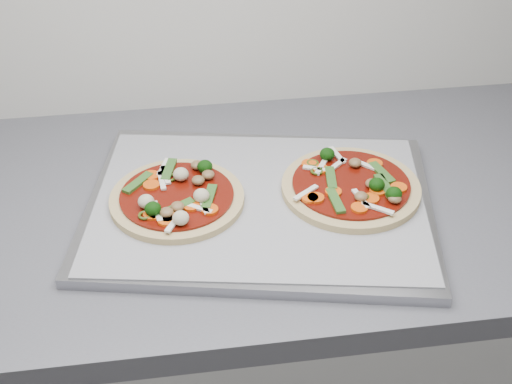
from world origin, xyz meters
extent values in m
cube|color=#95959A|center=(-0.67, 1.26, 0.91)|extent=(0.58, 0.48, 0.02)
cube|color=#96969B|center=(-0.67, 1.26, 0.92)|extent=(0.55, 0.44, 0.00)
cylinder|color=tan|center=(-0.80, 1.28, 0.92)|extent=(0.24, 0.24, 0.01)
cylinder|color=#611A09|center=(-0.80, 1.28, 0.93)|extent=(0.20, 0.20, 0.00)
ellipsoid|color=olive|center=(-0.75, 1.31, 0.94)|extent=(0.03, 0.03, 0.01)
cylinder|color=#FA4E15|center=(-0.78, 1.24, 0.94)|extent=(0.03, 0.03, 0.00)
ellipsoid|color=beige|center=(-0.79, 1.31, 0.94)|extent=(0.03, 0.03, 0.02)
cylinder|color=#FA4E15|center=(-0.83, 1.33, 0.94)|extent=(0.04, 0.04, 0.00)
cube|color=white|center=(-0.82, 1.31, 0.94)|extent=(0.01, 0.05, 0.00)
cylinder|color=#FA4E15|center=(-0.84, 1.23, 0.94)|extent=(0.03, 0.03, 0.00)
cube|color=white|center=(-0.81, 1.35, 0.94)|extent=(0.02, 0.05, 0.00)
cylinder|color=#FA4E15|center=(-0.82, 1.21, 0.94)|extent=(0.03, 0.03, 0.00)
ellipsoid|color=#0C3E08|center=(-0.83, 1.23, 0.94)|extent=(0.03, 0.03, 0.02)
ellipsoid|color=beige|center=(-0.76, 1.26, 0.94)|extent=(0.03, 0.03, 0.02)
ellipsoid|color=olive|center=(-0.76, 1.34, 0.94)|extent=(0.03, 0.03, 0.01)
ellipsoid|color=beige|center=(-0.84, 1.25, 0.94)|extent=(0.03, 0.03, 0.02)
cube|color=white|center=(-0.76, 1.24, 0.94)|extent=(0.02, 0.05, 0.00)
cube|color=#3A6E28|center=(-0.80, 1.24, 0.94)|extent=(0.06, 0.04, 0.00)
ellipsoid|color=olive|center=(-0.76, 1.30, 0.94)|extent=(0.03, 0.03, 0.01)
ellipsoid|color=beige|center=(-0.79, 1.21, 0.94)|extent=(0.03, 0.03, 0.02)
cylinder|color=#FA4E15|center=(-0.83, 1.23, 0.94)|extent=(0.03, 0.03, 0.00)
cube|color=#3A6E28|center=(-0.81, 1.34, 0.94)|extent=(0.03, 0.06, 0.00)
cube|color=#3A6E28|center=(-0.85, 1.31, 0.94)|extent=(0.05, 0.05, 0.00)
ellipsoid|color=#0C3E08|center=(-0.75, 1.33, 0.94)|extent=(0.03, 0.03, 0.02)
cylinder|color=#FA4E15|center=(-0.81, 1.22, 0.94)|extent=(0.03, 0.03, 0.00)
cube|color=#3A6E28|center=(-0.75, 1.26, 0.94)|extent=(0.03, 0.06, 0.00)
cube|color=white|center=(-0.80, 1.21, 0.94)|extent=(0.03, 0.05, 0.00)
ellipsoid|color=olive|center=(-0.81, 1.23, 0.94)|extent=(0.03, 0.03, 0.01)
cube|color=white|center=(-0.81, 1.33, 0.94)|extent=(0.02, 0.05, 0.00)
cylinder|color=#FA4E15|center=(-0.75, 1.23, 0.94)|extent=(0.03, 0.03, 0.00)
cylinder|color=#FA4E15|center=(-0.83, 1.30, 0.94)|extent=(0.03, 0.03, 0.00)
torus|color=#364911|center=(-0.84, 1.23, 0.94)|extent=(0.02, 0.02, 0.00)
cube|color=white|center=(-0.83, 1.24, 0.94)|extent=(0.01, 0.05, 0.00)
torus|color=#364911|center=(-0.80, 1.32, 0.94)|extent=(0.02, 0.02, 0.00)
cube|color=white|center=(-0.77, 1.24, 0.94)|extent=(0.04, 0.03, 0.00)
ellipsoid|color=olive|center=(-0.80, 1.24, 0.94)|extent=(0.02, 0.02, 0.01)
cylinder|color=tan|center=(-0.53, 1.27, 0.92)|extent=(0.25, 0.25, 0.01)
cylinder|color=#611A09|center=(-0.53, 1.27, 0.93)|extent=(0.21, 0.21, 0.00)
cube|color=white|center=(-0.53, 1.22, 0.94)|extent=(0.02, 0.05, 0.00)
cube|color=#3A6E28|center=(-0.57, 1.22, 0.94)|extent=(0.02, 0.06, 0.00)
cylinder|color=#FA4E15|center=(-0.54, 1.20, 0.94)|extent=(0.03, 0.03, 0.00)
cylinder|color=#FA4E15|center=(-0.59, 1.32, 0.94)|extent=(0.03, 0.03, 0.00)
cube|color=white|center=(-0.58, 1.31, 0.94)|extent=(0.05, 0.03, 0.00)
torus|color=#364911|center=(-0.58, 1.30, 0.94)|extent=(0.03, 0.03, 0.00)
cube|color=#3A6E28|center=(-0.49, 1.25, 0.94)|extent=(0.02, 0.06, 0.00)
cylinder|color=#FA4E15|center=(-0.52, 1.22, 0.94)|extent=(0.03, 0.03, 0.00)
ellipsoid|color=olive|center=(-0.51, 1.25, 0.94)|extent=(0.03, 0.03, 0.01)
torus|color=#364911|center=(-0.58, 1.32, 0.94)|extent=(0.03, 0.03, 0.00)
ellipsoid|color=#0C3E08|center=(-0.56, 1.34, 0.94)|extent=(0.03, 0.03, 0.02)
cylinder|color=#FA4E15|center=(-0.50, 1.24, 0.94)|extent=(0.03, 0.03, 0.00)
ellipsoid|color=olive|center=(-0.53, 1.22, 0.94)|extent=(0.02, 0.02, 0.01)
torus|color=#364911|center=(-0.53, 1.23, 0.94)|extent=(0.03, 0.03, 0.00)
cylinder|color=#FA4E15|center=(-0.47, 1.24, 0.94)|extent=(0.03, 0.03, 0.00)
cube|color=white|center=(-0.57, 1.31, 0.94)|extent=(0.03, 0.05, 0.00)
cube|color=white|center=(-0.55, 1.31, 0.94)|extent=(0.04, 0.04, 0.00)
cylinder|color=#FA4E15|center=(-0.57, 1.31, 0.94)|extent=(0.04, 0.04, 0.00)
cube|color=#3A6E28|center=(-0.48, 1.28, 0.94)|extent=(0.03, 0.06, 0.00)
ellipsoid|color=olive|center=(-0.48, 1.21, 0.94)|extent=(0.02, 0.02, 0.01)
cylinder|color=#FA4E15|center=(-0.60, 1.24, 0.94)|extent=(0.03, 0.03, 0.00)
ellipsoid|color=olive|center=(-0.52, 1.31, 0.94)|extent=(0.02, 0.02, 0.01)
cube|color=white|center=(-0.51, 1.20, 0.94)|extent=(0.04, 0.04, 0.00)
cylinder|color=#FA4E15|center=(-0.60, 1.24, 0.94)|extent=(0.03, 0.03, 0.00)
cylinder|color=#FA4E15|center=(-0.57, 1.25, 0.94)|extent=(0.03, 0.03, 0.00)
cube|color=white|center=(-0.50, 1.30, 0.94)|extent=(0.04, 0.04, 0.00)
cylinder|color=#FA4E15|center=(-0.49, 1.31, 0.94)|extent=(0.03, 0.03, 0.00)
ellipsoid|color=#0C3E08|center=(-0.50, 1.24, 0.94)|extent=(0.03, 0.03, 0.02)
ellipsoid|color=#0C3E08|center=(-0.48, 1.22, 0.94)|extent=(0.03, 0.03, 0.02)
cube|color=#3A6E28|center=(-0.56, 1.28, 0.94)|extent=(0.02, 0.06, 0.00)
cube|color=white|center=(-0.54, 1.34, 0.94)|extent=(0.02, 0.05, 0.00)
cube|color=white|center=(-0.61, 1.25, 0.94)|extent=(0.04, 0.03, 0.00)
camera|label=1|loc=(-0.80, 0.42, 1.56)|focal=50.00mm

